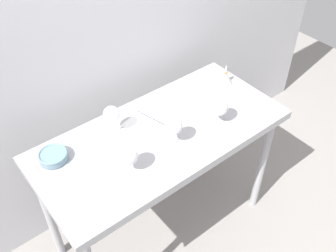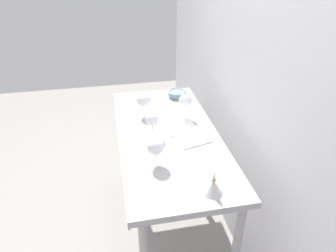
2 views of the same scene
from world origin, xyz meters
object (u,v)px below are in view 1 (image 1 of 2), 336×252
at_px(tasting_sheet_upper, 105,155).
at_px(wine_glass_near_right, 219,107).
at_px(wine_glass_near_center, 174,126).
at_px(open_notebook, 152,119).
at_px(tasting_bowl, 53,156).
at_px(wine_glass_near_left, 128,156).
at_px(wine_glass_far_left, 112,115).
at_px(decanter_funnel, 225,78).
at_px(tasting_sheet_lower, 195,91).

bearing_deg(tasting_sheet_upper, wine_glass_near_right, -0.56).
xyz_separation_m(wine_glass_near_center, open_notebook, (0.02, 0.22, -0.12)).
xyz_separation_m(wine_glass_near_center, tasting_bowl, (-0.55, 0.28, -0.09)).
bearing_deg(wine_glass_near_left, wine_glass_far_left, 71.95).
height_order(wine_glass_near_right, tasting_sheet_upper, wine_glass_near_right).
xyz_separation_m(wine_glass_far_left, decanter_funnel, (0.79, -0.05, -0.09)).
bearing_deg(open_notebook, wine_glass_far_left, 155.01).
relative_size(wine_glass_far_left, open_notebook, 0.50).
xyz_separation_m(wine_glass_near_center, tasting_sheet_upper, (-0.33, 0.15, -0.12)).
xyz_separation_m(tasting_sheet_upper, decanter_funnel, (0.91, 0.06, 0.04)).
relative_size(wine_glass_far_left, tasting_sheet_upper, 0.86).
relative_size(wine_glass_near_right, tasting_sheet_upper, 0.81).
bearing_deg(open_notebook, decanter_funnel, -14.86).
height_order(wine_glass_near_center, wine_glass_far_left, wine_glass_far_left).
xyz_separation_m(wine_glass_near_right, open_notebook, (-0.27, 0.25, -0.11)).
distance_m(wine_glass_near_left, tasting_sheet_lower, 0.75).
distance_m(wine_glass_near_right, wine_glass_near_center, 0.29).
bearing_deg(decanter_funnel, wine_glass_near_right, -140.43).
xyz_separation_m(wine_glass_near_center, wine_glass_far_left, (-0.20, 0.26, 0.01)).
relative_size(wine_glass_far_left, tasting_bowl, 1.20).
height_order(wine_glass_far_left, open_notebook, wine_glass_far_left).
bearing_deg(wine_glass_near_right, open_notebook, 137.22).
xyz_separation_m(wine_glass_near_left, decanter_funnel, (0.88, 0.23, -0.07)).
bearing_deg(wine_glass_near_center, tasting_bowl, 152.54).
bearing_deg(wine_glass_near_center, open_notebook, 84.02).
xyz_separation_m(wine_glass_near_right, wine_glass_far_left, (-0.49, 0.29, 0.02)).
height_order(tasting_bowl, decanter_funnel, decanter_funnel).
bearing_deg(tasting_sheet_upper, open_notebook, 26.52).
bearing_deg(wine_glass_near_right, wine_glass_near_left, 179.09).
height_order(wine_glass_far_left, tasting_sheet_lower, wine_glass_far_left).
distance_m(wine_glass_near_right, wine_glass_near_left, 0.59).
xyz_separation_m(wine_glass_far_left, open_notebook, (0.23, -0.04, -0.12)).
bearing_deg(tasting_sheet_lower, wine_glass_near_right, -99.14).
height_order(tasting_sheet_upper, decanter_funnel, decanter_funnel).
distance_m(wine_glass_near_center, open_notebook, 0.25).
height_order(wine_glass_near_right, wine_glass_near_left, wine_glass_near_left).
bearing_deg(tasting_sheet_lower, decanter_funnel, -7.04).
height_order(wine_glass_near_center, open_notebook, wine_glass_near_center).
distance_m(wine_glass_near_left, open_notebook, 0.41).
relative_size(wine_glass_near_right, tasting_bowl, 1.12).
bearing_deg(wine_glass_near_left, open_notebook, 36.91).
height_order(wine_glass_near_left, decanter_funnel, wine_glass_near_left).
relative_size(wine_glass_near_center, wine_glass_near_left, 1.02).
bearing_deg(tasting_sheet_lower, tasting_sheet_upper, -162.59).
distance_m(wine_glass_near_right, tasting_sheet_lower, 0.33).
xyz_separation_m(wine_glass_near_center, wine_glass_near_left, (-0.29, -0.02, -0.01)).
height_order(tasting_sheet_upper, tasting_sheet_lower, same).
xyz_separation_m(wine_glass_near_center, tasting_sheet_lower, (0.38, 0.27, -0.12)).
height_order(open_notebook, decanter_funnel, decanter_funnel).
xyz_separation_m(open_notebook, tasting_bowl, (-0.57, 0.06, 0.02)).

